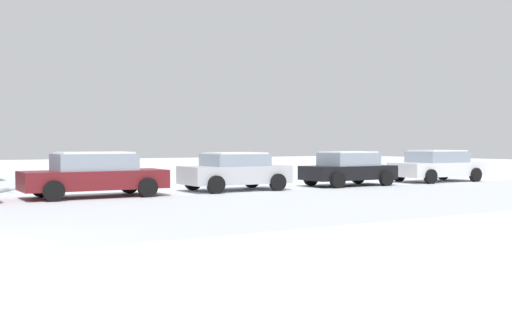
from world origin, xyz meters
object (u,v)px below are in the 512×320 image
Objects in this scene: parked_car_black at (348,168)px; parked_car_white at (437,166)px; parked_car_maroon at (94,174)px; parked_car_silver at (235,171)px.

parked_car_white is (5.31, 0.05, 0.02)m from parked_car_black.
parked_car_maroon is at bearing 179.78° from parked_car_black.
parked_car_maroon reaches higher than parked_car_black.
parked_car_silver is at bearing 179.37° from parked_car_white.
parked_car_white reaches higher than parked_car_black.
parked_car_maroon is 10.62m from parked_car_black.
parked_car_maroon reaches higher than parked_car_white.
parked_car_white is at bearing 0.49° from parked_car_black.
parked_car_silver is 0.88× the size of parked_car_white.
parked_car_black is at bearing -1.74° from parked_car_silver.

